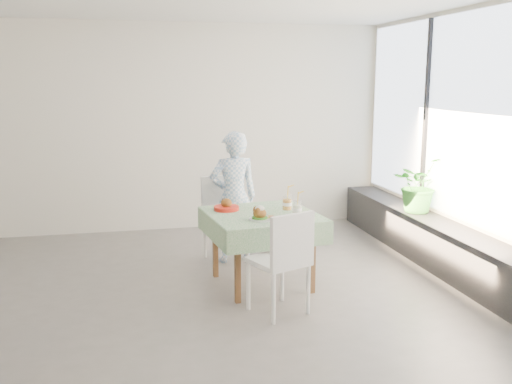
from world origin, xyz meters
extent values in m
plane|color=#5F5C5A|center=(0.00, 0.00, 0.00)|extent=(6.00, 6.00, 0.00)
cube|color=silver|center=(0.00, 2.50, 1.40)|extent=(6.00, 0.02, 2.80)
cube|color=silver|center=(0.00, -2.50, 1.40)|extent=(6.00, 0.02, 2.80)
cube|color=silver|center=(3.00, 0.00, 1.40)|extent=(0.02, 5.00, 2.80)
cube|color=#D1E0F9|center=(2.97, 0.00, 1.65)|extent=(0.01, 4.80, 2.18)
cube|color=black|center=(2.80, 0.00, 0.25)|extent=(0.40, 4.80, 0.50)
cube|color=brown|center=(0.75, 0.06, 0.71)|extent=(1.00, 1.00, 0.04)
cube|color=silver|center=(0.75, 0.06, 0.74)|extent=(1.16, 1.16, 0.01)
cube|color=white|center=(0.53, 0.91, 0.48)|extent=(0.51, 0.51, 0.04)
cube|color=white|center=(0.50, 1.11, 0.73)|extent=(0.45, 0.10, 0.45)
cube|color=white|center=(0.73, -0.65, 0.48)|extent=(0.58, 0.58, 0.04)
cube|color=white|center=(0.81, -0.83, 0.72)|extent=(0.43, 0.20, 0.44)
imported|color=#81AACF|center=(0.62, 0.88, 0.75)|extent=(0.56, 0.39, 1.49)
cylinder|color=white|center=(0.70, -0.20, 0.75)|extent=(0.27, 0.27, 0.02)
cylinder|color=#1E5515|center=(0.67, -0.20, 0.76)|extent=(0.15, 0.15, 0.02)
ellipsoid|color=brown|center=(0.67, -0.20, 0.81)|extent=(0.13, 0.12, 0.10)
ellipsoid|color=white|center=(0.67, -0.20, 0.85)|extent=(0.09, 0.09, 0.06)
cylinder|color=#A3220F|center=(0.78, -0.21, 0.77)|extent=(0.05, 0.05, 0.02)
cylinder|color=white|center=(1.04, 0.16, 0.81)|extent=(0.10, 0.10, 0.14)
cylinder|color=orange|center=(1.04, 0.16, 0.80)|extent=(0.09, 0.09, 0.10)
cylinder|color=white|center=(1.04, 0.16, 0.89)|extent=(0.10, 0.10, 0.01)
cylinder|color=yellow|center=(1.05, 0.16, 0.94)|extent=(0.01, 0.04, 0.19)
cylinder|color=white|center=(1.07, -0.08, 0.81)|extent=(0.09, 0.09, 0.13)
cylinder|color=white|center=(1.07, -0.08, 0.79)|extent=(0.08, 0.08, 0.10)
cylinder|color=white|center=(1.07, -0.08, 0.88)|extent=(0.10, 0.10, 0.01)
cylinder|color=yellow|center=(1.08, -0.08, 0.92)|extent=(0.01, 0.03, 0.18)
cylinder|color=red|center=(0.43, 0.28, 0.76)|extent=(0.26, 0.26, 0.04)
cylinder|color=white|center=(0.43, 0.28, 0.77)|extent=(0.22, 0.22, 0.01)
ellipsoid|color=brown|center=(0.43, 0.28, 0.82)|extent=(0.11, 0.11, 0.10)
imported|color=#327E2A|center=(2.81, 0.74, 0.83)|extent=(0.78, 0.76, 0.66)
camera|label=1|loc=(-0.52, -5.29, 2.05)|focal=40.00mm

